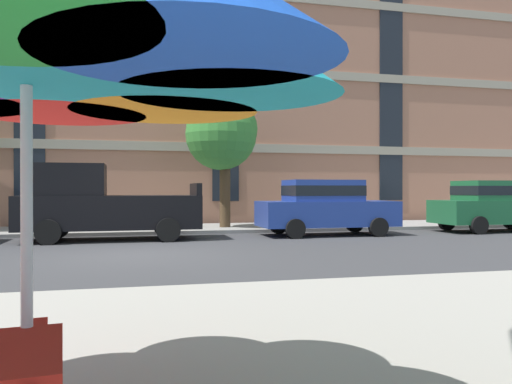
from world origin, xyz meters
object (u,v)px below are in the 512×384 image
at_px(sedan_blue, 325,206).
at_px(patio_umbrella, 26,39).
at_px(street_tree_middle, 223,135).
at_px(pickup_black, 102,205).
at_px(sedan_green, 495,204).

xyz_separation_m(sedan_blue, patio_umbrella, (-6.64, -12.70, 1.30)).
distance_m(sedan_blue, patio_umbrella, 14.39).
bearing_deg(street_tree_middle, pickup_black, -146.18).
distance_m(sedan_blue, street_tree_middle, 4.64).
bearing_deg(street_tree_middle, patio_umbrella, -103.82).
distance_m(sedan_blue, sedan_green, 6.34).
xyz_separation_m(sedan_green, patio_umbrella, (-12.98, -12.70, 1.30)).
bearing_deg(sedan_green, patio_umbrella, -135.62).
distance_m(sedan_green, street_tree_middle, 9.89).
distance_m(sedan_green, patio_umbrella, 18.20).
bearing_deg(patio_umbrella, pickup_black, 91.14).
height_order(street_tree_middle, patio_umbrella, street_tree_middle).
relative_size(sedan_blue, patio_umbrella, 1.30).
bearing_deg(patio_umbrella, sedan_blue, 62.41).
distance_m(pickup_black, sedan_blue, 6.89).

